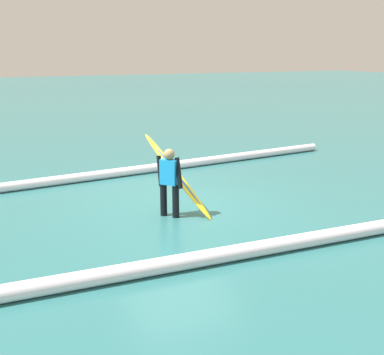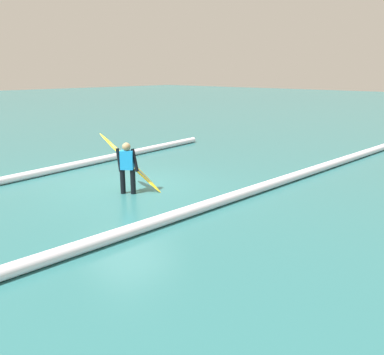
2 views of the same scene
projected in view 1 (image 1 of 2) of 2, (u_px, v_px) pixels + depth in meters
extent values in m
plane|color=#2B6A6D|center=(179.00, 204.00, 10.57)|extent=(124.44, 124.44, 0.00)
cylinder|color=black|center=(164.00, 199.00, 9.77)|extent=(0.14, 0.14, 0.68)
cylinder|color=black|center=(176.00, 201.00, 9.65)|extent=(0.14, 0.14, 0.68)
cube|color=#198CD8|center=(169.00, 172.00, 9.56)|extent=(0.37, 0.39, 0.51)
sphere|color=#987C55|center=(169.00, 154.00, 9.47)|extent=(0.22, 0.22, 0.22)
cylinder|color=black|center=(160.00, 171.00, 9.65)|extent=(0.09, 0.19, 0.63)
cylinder|color=black|center=(179.00, 173.00, 9.47)|extent=(0.09, 0.25, 0.62)
ellipsoid|color=yellow|center=(177.00, 176.00, 9.90)|extent=(0.96, 1.75, 1.58)
ellipsoid|color=blue|center=(177.00, 176.00, 9.90)|extent=(0.68, 1.36, 1.27)
cylinder|color=white|center=(32.00, 184.00, 11.77)|extent=(18.74, 1.63, 0.24)
cylinder|color=white|center=(380.00, 227.00, 8.81)|extent=(16.75, 1.25, 0.26)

